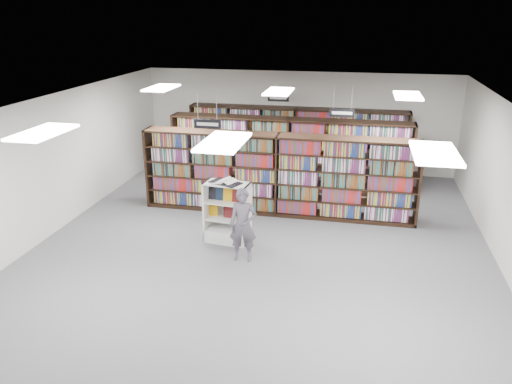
% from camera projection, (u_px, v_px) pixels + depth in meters
% --- Properties ---
extents(floor, '(12.00, 12.00, 0.00)m').
position_uv_depth(floor, '(262.00, 246.00, 11.24)').
color(floor, '#545459').
rests_on(floor, ground).
extents(ceiling, '(10.00, 12.00, 0.10)m').
position_uv_depth(ceiling, '(263.00, 104.00, 10.14)').
color(ceiling, silver).
rests_on(ceiling, wall_back).
extents(wall_back, '(10.00, 0.10, 3.20)m').
position_uv_depth(wall_back, '(298.00, 121.00, 16.21)').
color(wall_back, silver).
rests_on(wall_back, ground).
extents(wall_front, '(10.00, 0.10, 3.20)m').
position_uv_depth(wall_front, '(150.00, 358.00, 5.18)').
color(wall_front, silver).
rests_on(wall_front, ground).
extents(wall_left, '(0.10, 12.00, 3.20)m').
position_uv_depth(wall_left, '(53.00, 165.00, 11.66)').
color(wall_left, silver).
rests_on(wall_left, ground).
extents(bookshelf_row_near, '(7.00, 0.60, 2.10)m').
position_uv_depth(bookshelf_row_near, '(277.00, 175.00, 12.72)').
color(bookshelf_row_near, black).
rests_on(bookshelf_row_near, floor).
extents(bookshelf_row_mid, '(7.00, 0.60, 2.10)m').
position_uv_depth(bookshelf_row_mid, '(289.00, 154.00, 14.56)').
color(bookshelf_row_mid, black).
rests_on(bookshelf_row_mid, floor).
extents(bookshelf_row_far, '(7.00, 0.60, 2.10)m').
position_uv_depth(bookshelf_row_far, '(296.00, 140.00, 16.12)').
color(bookshelf_row_far, black).
rests_on(bookshelf_row_far, floor).
extents(aisle_sign_left, '(0.65, 0.02, 0.80)m').
position_uv_depth(aisle_sign_left, '(208.00, 123.00, 11.58)').
color(aisle_sign_left, '#B2B2B7').
rests_on(aisle_sign_left, ceiling).
extents(aisle_sign_right, '(0.65, 0.02, 0.80)m').
position_uv_depth(aisle_sign_right, '(342.00, 112.00, 12.84)').
color(aisle_sign_right, '#B2B2B7').
rests_on(aisle_sign_right, ceiling).
extents(aisle_sign_center, '(0.65, 0.02, 0.80)m').
position_uv_depth(aisle_sign_center, '(278.00, 97.00, 15.07)').
color(aisle_sign_center, '#B2B2B7').
rests_on(aisle_sign_center, ceiling).
extents(troffer_front_left, '(0.60, 1.20, 0.04)m').
position_uv_depth(troffer_front_left, '(43.00, 132.00, 7.98)').
color(troffer_front_left, white).
rests_on(troffer_front_left, ceiling).
extents(troffer_front_center, '(0.60, 1.20, 0.04)m').
position_uv_depth(troffer_front_center, '(224.00, 142.00, 7.40)').
color(troffer_front_center, white).
rests_on(troffer_front_center, ceiling).
extents(troffer_front_right, '(0.60, 1.20, 0.04)m').
position_uv_depth(troffer_front_right, '(435.00, 153.00, 6.82)').
color(troffer_front_right, white).
rests_on(troffer_front_right, ceiling).
extents(troffer_back_left, '(0.60, 1.20, 0.04)m').
position_uv_depth(troffer_back_left, '(161.00, 88.00, 12.58)').
color(troffer_back_left, white).
rests_on(troffer_back_left, ceiling).
extents(troffer_back_center, '(0.60, 1.20, 0.04)m').
position_uv_depth(troffer_back_center, '(279.00, 92.00, 12.00)').
color(troffer_back_center, white).
rests_on(troffer_back_center, ceiling).
extents(troffer_back_right, '(0.60, 1.20, 0.04)m').
position_uv_depth(troffer_back_right, '(408.00, 96.00, 11.42)').
color(troffer_back_right, white).
rests_on(troffer_back_right, ceiling).
extents(endcap_display, '(1.06, 0.62, 1.42)m').
position_uv_depth(endcap_display, '(228.00, 221.00, 11.35)').
color(endcap_display, white).
rests_on(endcap_display, floor).
extents(open_book, '(0.80, 0.66, 0.13)m').
position_uv_depth(open_book, '(225.00, 182.00, 10.99)').
color(open_book, black).
rests_on(open_book, endcap_display).
extents(shopper, '(0.61, 0.44, 1.58)m').
position_uv_depth(shopper, '(243.00, 225.00, 10.38)').
color(shopper, '#544F5A').
rests_on(shopper, floor).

